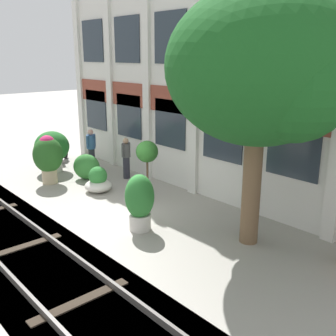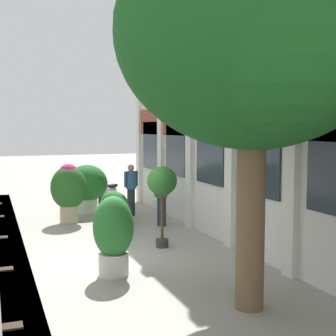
# 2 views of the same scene
# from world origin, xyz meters

# --- Properties ---
(ground_plane) EXTENTS (80.00, 80.00, 0.00)m
(ground_plane) POSITION_xyz_m (0.00, 0.00, 0.00)
(ground_plane) COLOR #9E998E
(apartment_facade) EXTENTS (14.99, 0.64, 8.29)m
(apartment_facade) POSITION_xyz_m (0.00, 3.37, 4.13)
(apartment_facade) COLOR silver
(apartment_facade) RESTS_ON ground
(rail_tracks) EXTENTS (22.63, 2.80, 0.43)m
(rail_tracks) POSITION_xyz_m (0.00, -2.99, -0.13)
(rail_tracks) COLOR #5B5449
(rail_tracks) RESTS_ON ground
(broadleaf_tree) EXTENTS (4.51, 4.29, 6.14)m
(broadleaf_tree) POSITION_xyz_m (3.56, 1.50, 4.22)
(broadleaf_tree) COLOR brown
(broadleaf_tree) RESTS_ON ground
(potted_plant_stone_basin) EXTENTS (1.38, 1.38, 1.65)m
(potted_plant_stone_basin) POSITION_xyz_m (-5.68, 0.71, 0.95)
(potted_plant_stone_basin) COLOR beige
(potted_plant_stone_basin) RESTS_ON ground
(potted_plant_ribbed_drum) EXTENTS (1.08, 1.08, 1.80)m
(potted_plant_ribbed_drum) POSITION_xyz_m (-4.29, -0.12, 1.06)
(potted_plant_ribbed_drum) COLOR tan
(potted_plant_ribbed_drum) RESTS_ON ground
(potted_plant_low_pan) EXTENTS (0.72, 0.72, 1.97)m
(potted_plant_low_pan) POSITION_xyz_m (-0.56, 1.53, 1.53)
(potted_plant_low_pan) COLOR #333333
(potted_plant_low_pan) RESTS_ON ground
(potted_plant_glazed_jar) EXTENTS (0.79, 0.79, 1.57)m
(potted_plant_glazed_jar) POSITION_xyz_m (1.14, -0.11, 0.84)
(potted_plant_glazed_jar) COLOR beige
(potted_plant_glazed_jar) RESTS_ON ground
(potted_plant_wide_bowl) EXTENTS (0.94, 0.94, 0.89)m
(potted_plant_wide_bowl) POSITION_xyz_m (-2.29, 0.72, 0.36)
(potted_plant_wide_bowl) COLOR beige
(potted_plant_wide_bowl) RESTS_ON ground
(scooter_near_curb) EXTENTS (1.07, 1.01, 0.98)m
(scooter_near_curb) POSITION_xyz_m (-6.94, 1.80, 0.44)
(scooter_near_curb) COLOR black
(scooter_near_curb) RESTS_ON ground
(resident_by_doorway) EXTENTS (0.34, 0.51, 1.69)m
(resident_by_doorway) POSITION_xyz_m (-4.78, 1.99, 0.91)
(resident_by_doorway) COLOR #282833
(resident_by_doorway) RESTS_ON ground
(resident_watching_tracks) EXTENTS (0.34, 0.50, 1.58)m
(resident_watching_tracks) POSITION_xyz_m (-2.88, 2.36, 0.85)
(resident_watching_tracks) COLOR #282833
(resident_watching_tracks) RESTS_ON ground
(topiary_hedge) EXTENTS (1.25, 1.18, 0.98)m
(topiary_hedge) POSITION_xyz_m (-3.80, 1.16, 0.49)
(topiary_hedge) COLOR #388438
(topiary_hedge) RESTS_ON ground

